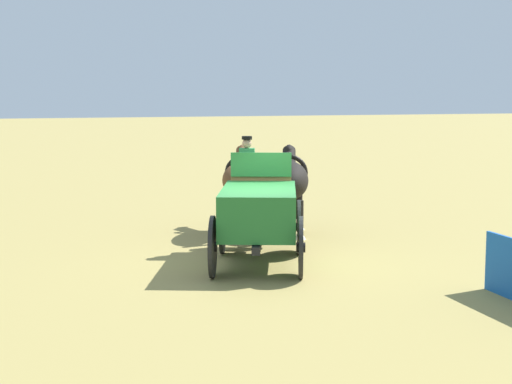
% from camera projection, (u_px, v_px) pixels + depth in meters
% --- Properties ---
extents(ground_plane, '(220.00, 220.00, 0.00)m').
position_uv_depth(ground_plane, '(259.00, 265.00, 16.72)').
color(ground_plane, '#9E8C4C').
extents(show_wagon, '(5.83, 3.19, 2.66)m').
position_uv_depth(show_wagon, '(259.00, 211.00, 16.73)').
color(show_wagon, '#236B2D').
rests_on(show_wagon, ground).
extents(draft_horse_near, '(3.03, 1.70, 2.23)m').
position_uv_depth(draft_horse_near, '(239.00, 182.00, 20.40)').
color(draft_horse_near, brown).
rests_on(draft_horse_near, ground).
extents(draft_horse_off, '(2.96, 1.73, 2.24)m').
position_uv_depth(draft_horse_off, '(289.00, 182.00, 20.32)').
color(draft_horse_off, black).
rests_on(draft_horse_off, ground).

